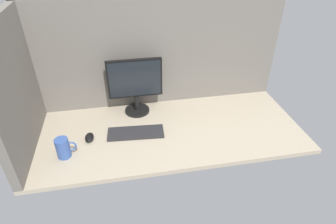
% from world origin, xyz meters
% --- Properties ---
extents(ground_plane, '(1.80, 0.80, 0.03)m').
position_xyz_m(ground_plane, '(0.00, 0.00, -0.01)').
color(ground_plane, tan).
extents(cubicle_wall_back, '(1.80, 0.05, 0.79)m').
position_xyz_m(cubicle_wall_back, '(0.00, 0.38, 0.40)').
color(cubicle_wall_back, slate).
rests_on(cubicle_wall_back, ground_plane).
extents(cubicle_wall_side, '(0.05, 0.80, 0.79)m').
position_xyz_m(cubicle_wall_side, '(-0.88, 0.00, 0.40)').
color(cubicle_wall_side, slate).
rests_on(cubicle_wall_side, ground_plane).
extents(monitor, '(0.38, 0.18, 0.41)m').
position_xyz_m(monitor, '(-0.19, 0.25, 0.22)').
color(monitor, black).
rests_on(monitor, ground_plane).
extents(keyboard, '(0.38, 0.16, 0.02)m').
position_xyz_m(keyboard, '(-0.22, -0.03, 0.01)').
color(keyboard, '#262628').
rests_on(keyboard, ground_plane).
extents(mouse, '(0.06, 0.10, 0.03)m').
position_xyz_m(mouse, '(-0.52, -0.03, 0.02)').
color(mouse, black).
rests_on(mouse, ground_plane).
extents(mug_ceramic_blue, '(0.12, 0.08, 0.13)m').
position_xyz_m(mug_ceramic_blue, '(-0.66, -0.16, 0.06)').
color(mug_ceramic_blue, '#38569E').
rests_on(mug_ceramic_blue, ground_plane).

